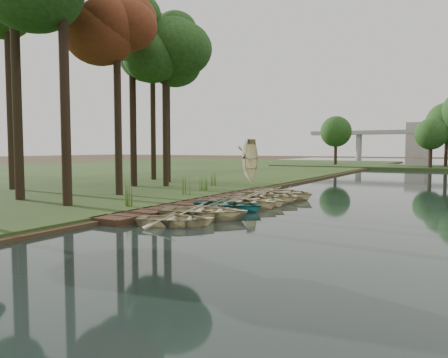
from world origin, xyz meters
The scene contains 25 objects.
ground centered at (0.00, 0.00, 0.00)m, with size 300.00×300.00×0.00m, color #3D2F1D.
boardwalk centered at (-1.60, 0.00, 0.15)m, with size 1.60×16.00×0.30m, color #372215.
peninsula centered at (8.00, 50.00, 0.23)m, with size 50.00×14.00×0.45m, color #2D431D.
far_trees centered at (4.67, 50.00, 6.43)m, with size 45.60×5.60×8.80m.
building_b centered at (-5.00, 145.00, 6.00)m, with size 8.00×8.00×12.00m, color #A5A5A0.
rowboat_0 centered at (0.86, -6.60, 0.36)m, with size 2.17×3.04×0.63m, color beige.
rowboat_1 centered at (0.97, -4.73, 0.44)m, with size 2.70×3.79×0.78m, color beige.
rowboat_2 centered at (1.07, -3.85, 0.38)m, with size 2.27×3.18×0.66m, color beige.
rowboat_3 centered at (0.71, -2.08, 0.41)m, with size 2.45×3.43×0.71m, color teal.
rowboat_4 centered at (0.82, -0.92, 0.42)m, with size 2.55×3.57×0.74m, color beige.
rowboat_5 centered at (0.96, 0.36, 0.41)m, with size 2.50×3.50×0.73m, color beige.
rowboat_6 centered at (0.85, 1.92, 0.43)m, with size 2.65×3.71×0.77m, color beige.
rowboat_7 centered at (0.73, 2.86, 0.45)m, with size 2.74×3.83×0.79m, color beige.
rowboat_8 centered at (1.08, 4.25, 0.46)m, with size 2.83×3.96×0.82m, color beige.
stored_rowboat centered at (-4.46, 10.83, 0.66)m, with size 2.48×3.47×0.72m, color beige.
tree_2 centered at (-7.33, -0.96, 9.70)m, with size 4.08×4.08×11.28m.
tree_3 centered at (-10.55, 4.03, 12.04)m, with size 4.83×4.83×13.95m.
tree_4 centered at (-8.48, 5.12, 9.75)m, with size 4.68×4.68×11.53m.
tree_5 centered at (-13.66, 10.19, 11.06)m, with size 5.24×5.24×13.09m.
tree_6 centered at (-10.76, 8.40, 11.47)m, with size 4.03×4.03×13.13m.
tree_7 centered at (-15.95, -1.88, 12.41)m, with size 4.56×4.56×14.26m.
reeds_0 centered at (-3.31, -4.60, 0.86)m, with size 0.60×0.60×1.12m, color #3F661E.
reeds_1 centered at (-3.90, 1.12, 0.87)m, with size 0.60×0.60×1.15m, color #3F661E.
reeds_2 centered at (-5.66, 7.12, 0.81)m, with size 0.60×0.60×1.01m, color #3F661E.
reeds_3 centered at (-4.52, 4.03, 0.80)m, with size 0.60×0.60×1.00m, color #3F661E.
Camera 1 is at (10.75, -20.27, 3.03)m, focal length 35.00 mm.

